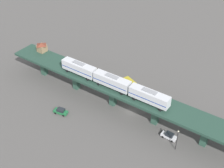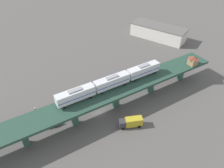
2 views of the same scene
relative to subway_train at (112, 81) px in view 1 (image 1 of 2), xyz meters
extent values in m
plane|color=#514F4C|center=(-0.46, -6.04, -10.14)|extent=(400.00, 400.00, 0.00)
cube|color=#244135|center=(-0.46, -6.04, -2.94)|extent=(35.96, 90.20, 0.80)
cube|color=#2D5142|center=(-7.60, -28.43, -6.74)|extent=(2.26, 2.26, 6.80)
cube|color=#2D5142|center=(-3.04, -14.14, -6.74)|extent=(2.26, 2.26, 6.80)
cube|color=#2D5142|center=(1.52, 0.15, -6.74)|extent=(2.26, 2.26, 6.80)
cube|color=#2D5142|center=(6.07, 14.44, -6.74)|extent=(2.26, 2.26, 6.80)
cube|color=#2D5142|center=(10.63, 28.73, -6.74)|extent=(2.26, 2.26, 6.80)
cube|color=silver|center=(-3.83, -12.00, 0.00)|extent=(6.31, 12.28, 3.10)
cube|color=navy|center=(-3.83, -12.00, -0.30)|extent=(6.28, 12.07, 0.24)
cube|color=gray|center=(-3.83, -12.00, 1.73)|extent=(2.61, 4.43, 0.36)
cylinder|color=black|center=(-6.24, -15.64, -2.12)|extent=(0.46, 0.87, 0.84)
cylinder|color=black|center=(-3.97, -16.37, -2.12)|extent=(0.46, 0.87, 0.84)
cylinder|color=black|center=(-3.69, -7.64, -2.12)|extent=(0.46, 0.87, 0.84)
cylinder|color=black|center=(-1.42, -8.36, -2.12)|extent=(0.46, 0.87, 0.84)
cube|color=silver|center=(0.00, 0.00, 0.00)|extent=(6.31, 12.28, 3.10)
cube|color=navy|center=(0.00, 0.00, -0.30)|extent=(6.28, 12.07, 0.24)
cube|color=gray|center=(0.00, 0.00, 1.73)|extent=(2.61, 4.43, 0.36)
cylinder|color=black|center=(-2.41, -3.64, -2.12)|extent=(0.46, 0.87, 0.84)
cylinder|color=black|center=(-0.14, -4.36, -2.12)|extent=(0.46, 0.87, 0.84)
cylinder|color=black|center=(0.14, 4.36, -2.12)|extent=(0.46, 0.87, 0.84)
cylinder|color=black|center=(2.41, 3.64, -2.12)|extent=(0.46, 0.87, 0.84)
cube|color=silver|center=(3.83, 12.00, 0.00)|extent=(6.31, 12.28, 3.10)
cube|color=navy|center=(3.83, 12.00, -0.30)|extent=(6.28, 12.07, 0.24)
cube|color=gray|center=(3.83, 12.00, 1.73)|extent=(2.61, 4.43, 0.36)
cylinder|color=black|center=(1.42, 8.36, -2.12)|extent=(0.46, 0.87, 0.84)
cylinder|color=black|center=(3.69, 7.64, -2.12)|extent=(0.46, 0.87, 0.84)
cylinder|color=black|center=(3.97, 16.37, -2.12)|extent=(0.46, 0.87, 0.84)
cylinder|color=black|center=(6.24, 15.64, -2.12)|extent=(0.46, 0.87, 0.84)
cube|color=#8C7251|center=(13.61, 30.16, -1.29)|extent=(3.52, 3.52, 2.50)
pyramid|color=brown|center=(13.61, 30.16, 0.41)|extent=(4.05, 4.05, 0.90)
cube|color=silver|center=(-8.06, -19.07, -9.41)|extent=(3.14, 4.75, 0.80)
cube|color=#1E2328|center=(-8.11, -19.21, -8.63)|extent=(2.27, 2.61, 0.76)
cylinder|color=black|center=(-9.34, -20.14, -9.81)|extent=(0.44, 0.70, 0.66)
cylinder|color=black|center=(-7.72, -20.70, -9.81)|extent=(0.44, 0.70, 0.66)
cylinder|color=black|center=(-8.41, -17.44, -9.81)|extent=(0.44, 0.70, 0.66)
cylinder|color=black|center=(-6.79, -18.00, -9.81)|extent=(0.44, 0.70, 0.66)
cube|color=#1E6638|center=(-7.40, 14.18, -9.41)|extent=(2.28, 4.57, 0.80)
cube|color=#1E2328|center=(-7.41, 14.03, -8.63)|extent=(1.88, 2.37, 0.76)
cylinder|color=black|center=(-8.41, 12.85, -9.81)|extent=(0.31, 0.68, 0.66)
cylinder|color=black|center=(-6.71, 12.66, -9.81)|extent=(0.31, 0.68, 0.66)
cylinder|color=black|center=(-8.09, 15.69, -9.81)|extent=(0.31, 0.68, 0.66)
cylinder|color=black|center=(-6.39, 15.50, -9.81)|extent=(0.31, 0.68, 0.66)
cube|color=#333338|center=(8.97, -5.54, -8.49)|extent=(2.97, 2.94, 2.30)
cube|color=gold|center=(11.27, -2.77, -8.29)|extent=(5.09, 5.47, 2.70)
cylinder|color=black|center=(8.21, -4.91, -9.64)|extent=(0.91, 0.99, 1.00)
cylinder|color=black|center=(9.74, -6.17, -9.64)|extent=(0.91, 0.99, 1.00)
cylinder|color=black|center=(11.47, -0.90, -9.64)|extent=(0.91, 0.99, 1.00)
cylinder|color=black|center=(13.06, -2.22, -9.64)|extent=(0.91, 0.99, 1.00)
cylinder|color=black|center=(-11.62, -21.43, -6.89)|extent=(0.20, 0.20, 6.50)
sphere|color=beige|center=(-11.62, -21.43, -3.42)|extent=(0.44, 0.44, 0.44)
camera|label=1|loc=(-71.53, -21.84, 53.79)|focal=50.00mm
camera|label=2|loc=(36.26, -41.81, 41.79)|focal=35.00mm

